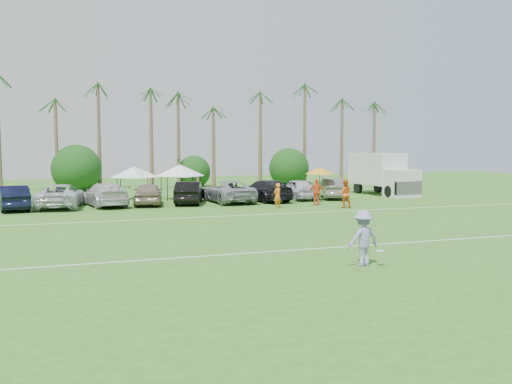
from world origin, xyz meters
name	(u,v)px	position (x,y,z in m)	size (l,w,h in m)	color
ground	(287,261)	(0.00, 0.00, 0.00)	(120.00, 120.00, 0.00)	#336B20
field_lines	(226,231)	(0.00, 8.00, 0.01)	(80.00, 12.10, 0.01)	white
palm_tree_2	(6,93)	(-12.00, 38.00, 9.21)	(2.40, 2.40, 10.90)	brown
palm_tree_3	(52,85)	(-8.00, 38.00, 10.06)	(2.40, 2.40, 11.90)	brown
palm_tree_4	(97,113)	(-4.00, 38.00, 7.48)	(2.40, 2.40, 8.90)	brown
palm_tree_5	(138,105)	(0.00, 38.00, 8.35)	(2.40, 2.40, 9.90)	brown
palm_tree_6	(178,98)	(4.00, 38.00, 9.21)	(2.40, 2.40, 10.90)	brown
palm_tree_7	(216,90)	(8.00, 38.00, 10.06)	(2.40, 2.40, 11.90)	brown
palm_tree_8	(261,116)	(13.00, 38.00, 7.48)	(2.40, 2.40, 8.90)	brown
palm_tree_9	(304,109)	(18.00, 38.00, 8.35)	(2.40, 2.40, 9.90)	brown
palm_tree_10	(344,102)	(23.00, 38.00, 9.21)	(2.40, 2.40, 10.90)	brown
palm_tree_11	(376,96)	(27.00, 38.00, 10.06)	(2.40, 2.40, 11.90)	brown
bush_tree_1	(76,172)	(-6.00, 39.00, 1.80)	(4.00, 4.00, 4.00)	brown
bush_tree_2	(195,170)	(6.00, 39.00, 1.80)	(4.00, 4.00, 4.00)	brown
bush_tree_3	(283,169)	(16.00, 39.00, 1.80)	(4.00, 4.00, 4.00)	brown
sideline_player_a	(277,196)	(6.46, 17.04, 0.87)	(0.64, 0.42, 1.74)	orange
sideline_player_b	(345,194)	(11.05, 15.81, 0.99)	(0.97, 0.75, 1.99)	orange
sideline_player_c	(317,192)	(9.94, 17.99, 0.97)	(1.13, 0.47, 1.93)	#FB5B1B
box_truck	(383,173)	(19.36, 24.10, 1.96)	(3.15, 7.28, 3.67)	silver
canopy_tent_left	(134,166)	(-1.99, 26.86, 2.69)	(3.88, 3.88, 3.14)	black
canopy_tent_right	(180,164)	(1.53, 25.86, 2.83)	(4.08, 4.08, 3.31)	black
market_umbrella	(320,171)	(11.68, 21.09, 2.38)	(2.38, 2.38, 2.65)	black
frisbee_player	(363,238)	(2.26, -1.66, 1.00)	(1.39, 0.93, 2.01)	#948CC6
parked_car_1	(13,198)	(-10.76, 22.04, 0.84)	(1.78, 5.10, 1.68)	black
parked_car_2	(60,196)	(-7.72, 22.35, 0.84)	(2.79, 6.05, 1.68)	silver
parked_car_3	(105,195)	(-4.69, 22.47, 0.84)	(2.36, 5.80, 1.68)	silver
parked_car_4	(148,194)	(-1.65, 22.26, 0.84)	(1.99, 4.94, 1.68)	gray
parked_car_5	(189,193)	(1.39, 22.17, 0.84)	(1.78, 5.10, 1.68)	black
parked_car_6	(228,192)	(4.43, 22.09, 0.84)	(2.79, 6.05, 1.68)	#979AA3
parked_car_7	(265,191)	(7.46, 22.09, 0.84)	(2.36, 5.80, 1.68)	black
parked_car_8	(298,189)	(10.50, 22.60, 0.84)	(1.99, 4.94, 1.68)	silver
parked_car_9	(333,188)	(13.54, 22.40, 0.84)	(1.78, 5.10, 1.68)	slate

